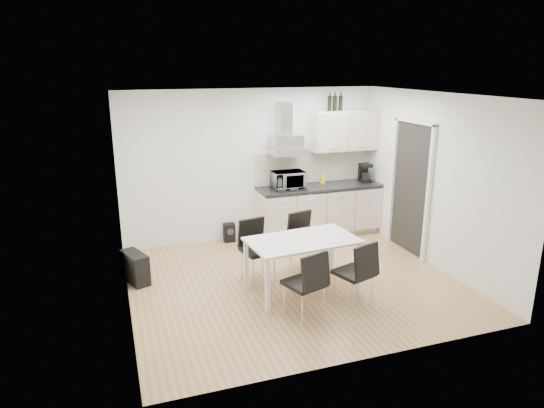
# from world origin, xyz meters

# --- Properties ---
(ground) EXTENTS (4.50, 4.50, 0.00)m
(ground) POSITION_xyz_m (0.00, 0.00, 0.00)
(ground) COLOR tan
(ground) RESTS_ON ground
(wall_back) EXTENTS (4.50, 0.10, 2.60)m
(wall_back) POSITION_xyz_m (0.00, 2.00, 1.30)
(wall_back) COLOR white
(wall_back) RESTS_ON ground
(wall_front) EXTENTS (4.50, 0.10, 2.60)m
(wall_front) POSITION_xyz_m (0.00, -2.00, 1.30)
(wall_front) COLOR white
(wall_front) RESTS_ON ground
(wall_left) EXTENTS (0.10, 4.00, 2.60)m
(wall_left) POSITION_xyz_m (-2.25, 0.00, 1.30)
(wall_left) COLOR white
(wall_left) RESTS_ON ground
(wall_right) EXTENTS (0.10, 4.00, 2.60)m
(wall_right) POSITION_xyz_m (2.25, 0.00, 1.30)
(wall_right) COLOR white
(wall_right) RESTS_ON ground
(ceiling) EXTENTS (4.50, 4.50, 0.00)m
(ceiling) POSITION_xyz_m (0.00, 0.00, 2.60)
(ceiling) COLOR white
(ceiling) RESTS_ON wall_back
(doorway) EXTENTS (0.08, 1.04, 2.10)m
(doorway) POSITION_xyz_m (2.21, 0.55, 1.05)
(doorway) COLOR white
(doorway) RESTS_ON ground
(kitchenette) EXTENTS (2.22, 0.64, 2.52)m
(kitchenette) POSITION_xyz_m (1.19, 1.73, 0.83)
(kitchenette) COLOR beige
(kitchenette) RESTS_ON ground
(dining_table) EXTENTS (1.51, 0.95, 0.75)m
(dining_table) POSITION_xyz_m (0.00, -0.31, 0.67)
(dining_table) COLOR white
(dining_table) RESTS_ON ground
(chair_far_left) EXTENTS (0.53, 0.58, 0.88)m
(chair_far_left) POSITION_xyz_m (-0.46, 0.22, 0.44)
(chair_far_left) COLOR black
(chair_far_left) RESTS_ON ground
(chair_far_right) EXTENTS (0.55, 0.59, 0.88)m
(chair_far_right) POSITION_xyz_m (0.33, 0.31, 0.44)
(chair_far_right) COLOR black
(chair_far_right) RESTS_ON ground
(chair_near_left) EXTENTS (0.57, 0.61, 0.88)m
(chair_near_left) POSITION_xyz_m (-0.25, -0.97, 0.44)
(chair_near_left) COLOR black
(chair_near_left) RESTS_ON ground
(chair_near_right) EXTENTS (0.58, 0.61, 0.88)m
(chair_near_right) POSITION_xyz_m (0.46, -0.90, 0.44)
(chair_near_right) COLOR black
(chair_near_right) RESTS_ON ground
(guitar_amp) EXTENTS (0.40, 0.57, 0.44)m
(guitar_amp) POSITION_xyz_m (-2.12, 0.72, 0.22)
(guitar_amp) COLOR black
(guitar_amp) RESTS_ON ground
(floor_speaker) EXTENTS (0.20, 0.18, 0.32)m
(floor_speaker) POSITION_xyz_m (-0.46, 1.90, 0.16)
(floor_speaker) COLOR black
(floor_speaker) RESTS_ON ground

